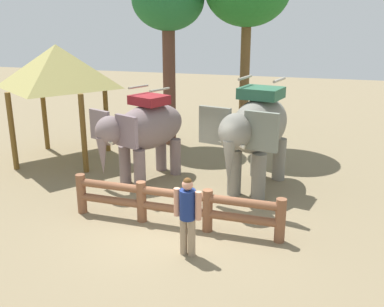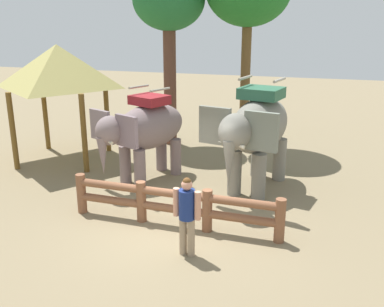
{
  "view_description": "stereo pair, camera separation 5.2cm",
  "coord_description": "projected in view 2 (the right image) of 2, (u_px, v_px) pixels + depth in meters",
  "views": [
    {
      "loc": [
        3.2,
        -8.92,
        4.86
      ],
      "look_at": [
        0.0,
        1.79,
        1.4
      ],
      "focal_mm": 40.81,
      "sensor_mm": 36.0,
      "label": 1
    },
    {
      "loc": [
        3.25,
        -8.91,
        4.86
      ],
      "look_at": [
        0.0,
        1.79,
        1.4
      ],
      "focal_mm": 40.81,
      "sensor_mm": 36.0,
      "label": 2
    }
  ],
  "objects": [
    {
      "name": "elephant_center",
      "position": [
        257.0,
        129.0,
        12.46
      ],
      "size": [
        2.41,
        3.92,
        3.29
      ],
      "color": "gray",
      "rests_on": "ground"
    },
    {
      "name": "thatched_shelter",
      "position": [
        58.0,
        67.0,
        14.83
      ],
      "size": [
        3.81,
        3.81,
        4.05
      ],
      "color": "brown",
      "rests_on": "ground"
    },
    {
      "name": "log_fence",
      "position": [
        173.0,
        203.0,
        10.53
      ],
      "size": [
        5.35,
        0.37,
        1.05
      ],
      "color": "brown",
      "rests_on": "ground"
    },
    {
      "name": "tree_far_left",
      "position": [
        169.0,
        5.0,
        16.24
      ],
      "size": [
        2.71,
        2.71,
        6.72
      ],
      "color": "brown",
      "rests_on": "ground"
    },
    {
      "name": "tourist_woman_in_black",
      "position": [
        187.0,
        211.0,
        9.11
      ],
      "size": [
        0.62,
        0.38,
        1.76
      ],
      "color": "#9E866A",
      "rests_on": "ground"
    },
    {
      "name": "ground_plane",
      "position": [
        170.0,
        230.0,
        10.48
      ],
      "size": [
        60.0,
        60.0,
        0.0
      ],
      "primitive_type": "plane",
      "color": "#7D6D50"
    },
    {
      "name": "elephant_near_left",
      "position": [
        145.0,
        130.0,
        13.27
      ],
      "size": [
        2.55,
        3.45,
        2.91
      ],
      "color": "slate",
      "rests_on": "ground"
    }
  ]
}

